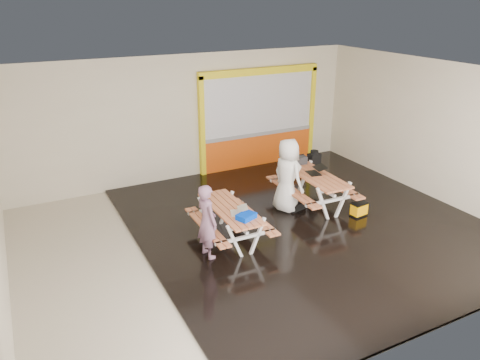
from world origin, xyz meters
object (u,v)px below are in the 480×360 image
laptop_right (316,171)px  blue_pouch (246,216)px  dark_case (295,205)px  person_left (207,221)px  person_right (288,176)px  toolbox (298,160)px  picnic_table_left (230,216)px  laptop_left (238,211)px  picnic_table_right (314,182)px  backpack (314,161)px  fluke_bag (359,209)px

laptop_right → blue_pouch: (-2.60, -1.27, -0.09)m
blue_pouch → dark_case: 2.46m
dark_case → person_left: bearing=-159.2°
person_right → toolbox: size_ratio=3.93×
laptop_right → toolbox: toolbox is taller
picnic_table_left → laptop_left: 0.39m
person_left → toolbox: (3.35, 1.84, 0.15)m
picnic_table_right → toolbox: size_ratio=4.81×
person_left → person_right: 2.85m
laptop_left → dark_case: size_ratio=0.93×
backpack → dark_case: (-1.25, -1.00, -0.65)m
person_left → toolbox: bearing=-68.6°
person_left → backpack: size_ratio=2.75×
laptop_right → backpack: size_ratio=0.87×
person_right → person_left: bearing=104.4°
person_left → dark_case: (2.77, 1.06, -0.69)m
person_right → picnic_table_left: bearing=101.7°
dark_case → backpack: bearing=38.8°
person_left → blue_pouch: (0.77, -0.19, 0.02)m
picnic_table_left → laptop_right: 2.76m
picnic_table_left → fluke_bag: (3.22, -0.38, -0.39)m
person_left → dark_case: bearing=-76.6°
picnic_table_right → laptop_left: bearing=-159.4°
person_right → fluke_bag: bearing=-139.6°
picnic_table_right → laptop_left: (-2.57, -0.96, 0.17)m
picnic_table_left → toolbox: bearing=28.3°
laptop_right → picnic_table_left: bearing=-166.0°
toolbox → backpack: toolbox is taller
laptop_right → fluke_bag: size_ratio=1.17×
picnic_table_left → laptop_right: (2.66, 0.66, 0.33)m
blue_pouch → backpack: backpack is taller
picnic_table_left → laptop_left: (0.04, -0.31, 0.23)m
laptop_left → person_right: bearing=29.5°
laptop_right → fluke_bag: (0.55, -1.04, -0.72)m
person_left → fluke_bag: bearing=-96.8°
laptop_left → picnic_table_left: bearing=96.5°
person_right → dark_case: person_right is taller
laptop_right → dark_case: (-0.60, -0.03, -0.79)m
laptop_right → backpack: (0.65, 0.98, -0.14)m
backpack → dark_case: size_ratio=1.21×
laptop_left → dark_case: (2.03, 0.95, -0.70)m
dark_case → laptop_left: bearing=-154.9°
picnic_table_left → person_left: bearing=-149.4°
laptop_left → laptop_right: bearing=20.4°
picnic_table_left → laptop_right: size_ratio=4.10×
person_right → fluke_bag: size_ratio=4.43×
backpack → person_left: bearing=-152.9°
blue_pouch → toolbox: 3.28m
person_left → backpack: 4.52m
person_left → toolbox: size_ratio=3.29×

